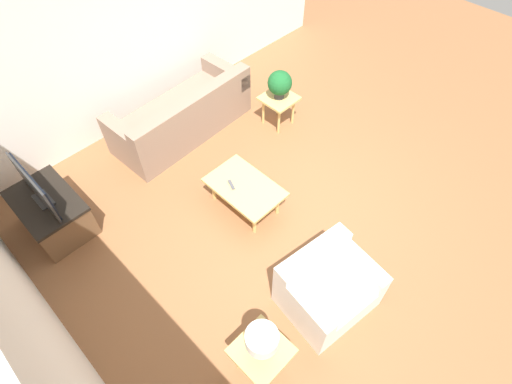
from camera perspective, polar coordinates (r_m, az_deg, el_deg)
ground_plane at (r=5.34m, az=6.07°, el=-2.02°), size 14.00×14.00×0.00m
wall_back at (r=3.45m, az=-28.81°, el=-17.36°), size 7.20×0.12×2.70m
wall_right at (r=6.29m, az=-16.02°, el=21.81°), size 0.12×7.20×2.70m
sofa at (r=6.19m, az=-10.34°, el=10.60°), size 0.99×2.18×0.80m
armchair at (r=4.44m, az=9.98°, el=-13.24°), size 0.90×1.01×0.71m
coffee_table at (r=5.05m, az=-1.61°, el=0.52°), size 0.97×0.62×0.39m
side_table_plant at (r=6.19m, az=3.27°, el=12.75°), size 0.49×0.49×0.49m
side_table_lamp at (r=4.00m, az=0.77°, el=-22.02°), size 0.49×0.49×0.49m
tv_stand_chest at (r=5.51m, az=-27.14°, el=-2.57°), size 0.98×0.65×0.52m
television at (r=5.18m, az=-29.08°, el=0.61°), size 0.89×0.16×0.50m
potted_plant at (r=6.00m, az=3.42°, el=15.23°), size 0.36×0.36×0.44m
table_lamp at (r=3.69m, az=0.83°, el=-20.54°), size 0.30×0.30×0.38m
remote_control at (r=5.02m, az=-3.53°, el=1.04°), size 0.16×0.10×0.02m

